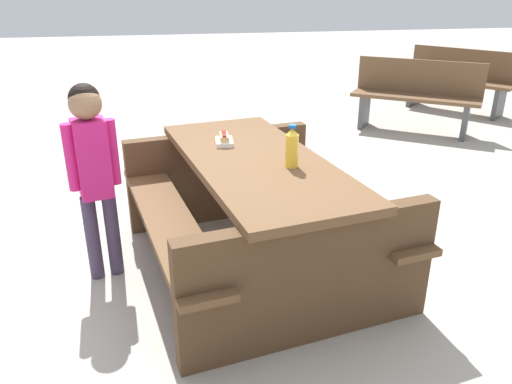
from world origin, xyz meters
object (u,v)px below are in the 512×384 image
at_px(hotdog_tray, 224,139).
at_px(park_bench_near, 416,95).
at_px(park_bench_mid, 459,79).
at_px(child_in_coat, 93,159).
at_px(soda_bottle, 292,148).
at_px(picnic_table, 256,204).

height_order(hotdog_tray, park_bench_near, park_bench_near).
bearing_deg(park_bench_mid, child_in_coat, 127.46).
bearing_deg(soda_bottle, picnic_table, 41.87).
bearing_deg(hotdog_tray, child_in_coat, 106.14).
bearing_deg(hotdog_tray, park_bench_near, -47.70).
distance_m(hotdog_tray, park_bench_near, 3.64).
xyz_separation_m(child_in_coat, park_bench_near, (2.68, -3.49, -0.33)).
relative_size(soda_bottle, park_bench_mid, 0.17).
xyz_separation_m(hotdog_tray, park_bench_near, (2.44, -2.68, -0.33)).
relative_size(hotdog_tray, park_bench_mid, 0.13).
xyz_separation_m(soda_bottle, hotdog_tray, (0.50, 0.32, -0.08)).
distance_m(soda_bottle, child_in_coat, 1.16).
xyz_separation_m(soda_bottle, park_bench_near, (2.94, -2.36, -0.42)).
bearing_deg(child_in_coat, park_bench_near, -52.53).
xyz_separation_m(picnic_table, park_bench_near, (2.75, -2.53, 0.00)).
bearing_deg(child_in_coat, picnic_table, -94.58).
distance_m(picnic_table, child_in_coat, 1.02).
bearing_deg(park_bench_near, child_in_coat, 127.47).
xyz_separation_m(picnic_table, child_in_coat, (0.08, 0.96, 0.34)).
bearing_deg(picnic_table, hotdog_tray, 25.90).
bearing_deg(park_bench_near, park_bench_mid, -52.59).
distance_m(child_in_coat, park_bench_mid, 5.77).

